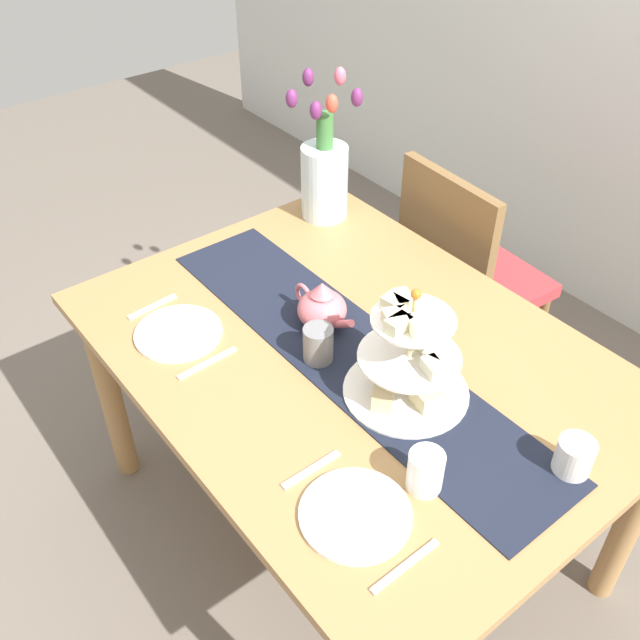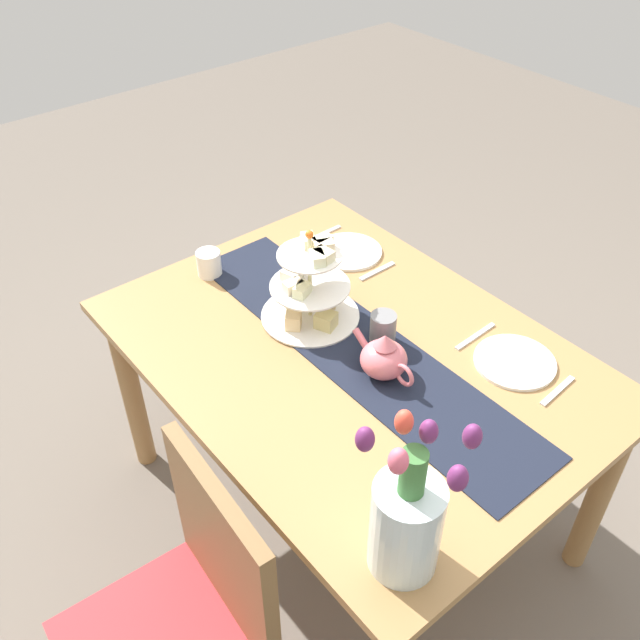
{
  "view_description": "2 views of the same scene",
  "coord_description": "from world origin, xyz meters",
  "px_view_note": "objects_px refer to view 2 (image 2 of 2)",
  "views": [
    {
      "loc": [
        1.01,
        -0.9,
        1.94
      ],
      "look_at": [
        -0.08,
        -0.05,
        0.81
      ],
      "focal_mm": 39.82,
      "sensor_mm": 36.0,
      "label": 1
    },
    {
      "loc": [
        -1.1,
        1.02,
        2.08
      ],
      "look_at": [
        0.1,
        0.04,
        0.81
      ],
      "focal_mm": 39.14,
      "sensor_mm": 36.0,
      "label": 2
    }
  ],
  "objects_px": {
    "teapot": "(384,358)",
    "tulip_vase": "(407,519)",
    "knife_left": "(475,336)",
    "tiered_cake_stand": "(310,290)",
    "mug_white_text": "(306,254)",
    "dining_table": "(351,376)",
    "fork_left": "(558,391)",
    "chair_left": "(186,617)",
    "knife_right": "(322,234)",
    "dinner_plate_right": "(348,252)",
    "mug_grey": "(383,328)",
    "dinner_plate_left": "(515,362)",
    "fork_right": "(377,271)",
    "cream_jug": "(209,263)"
  },
  "relations": [
    {
      "from": "fork_left",
      "to": "fork_right",
      "type": "bearing_deg",
      "value": 0.0
    },
    {
      "from": "dinner_plate_right",
      "to": "fork_right",
      "type": "bearing_deg",
      "value": 180.0
    },
    {
      "from": "tulip_vase",
      "to": "fork_right",
      "type": "distance_m",
      "value": 1.07
    },
    {
      "from": "teapot",
      "to": "knife_left",
      "type": "height_order",
      "value": "teapot"
    },
    {
      "from": "chair_left",
      "to": "knife_left",
      "type": "xyz_separation_m",
      "value": [
        0.08,
        -1.06,
        0.24
      ]
    },
    {
      "from": "mug_white_text",
      "to": "dining_table",
      "type": "bearing_deg",
      "value": 159.06
    },
    {
      "from": "dining_table",
      "to": "tiered_cake_stand",
      "type": "bearing_deg",
      "value": 0.0
    },
    {
      "from": "tiered_cake_stand",
      "to": "fork_left",
      "type": "bearing_deg",
      "value": -154.61
    },
    {
      "from": "tiered_cake_stand",
      "to": "mug_white_text",
      "type": "bearing_deg",
      "value": -35.79
    },
    {
      "from": "tiered_cake_stand",
      "to": "mug_white_text",
      "type": "height_order",
      "value": "tiered_cake_stand"
    },
    {
      "from": "knife_left",
      "to": "tulip_vase",
      "type": "bearing_deg",
      "value": 119.63
    },
    {
      "from": "teapot",
      "to": "knife_left",
      "type": "bearing_deg",
      "value": -100.22
    },
    {
      "from": "dining_table",
      "to": "mug_white_text",
      "type": "bearing_deg",
      "value": -20.94
    },
    {
      "from": "knife_left",
      "to": "mug_grey",
      "type": "bearing_deg",
      "value": 55.33
    },
    {
      "from": "tulip_vase",
      "to": "dinner_plate_right",
      "type": "distance_m",
      "value": 1.18
    },
    {
      "from": "mug_white_text",
      "to": "chair_left",
      "type": "bearing_deg",
      "value": 127.14
    },
    {
      "from": "dining_table",
      "to": "knife_left",
      "type": "bearing_deg",
      "value": -120.38
    },
    {
      "from": "chair_left",
      "to": "teapot",
      "type": "xyz_separation_m",
      "value": [
        0.14,
        -0.74,
        0.29
      ]
    },
    {
      "from": "tiered_cake_stand",
      "to": "knife_right",
      "type": "height_order",
      "value": "tiered_cake_stand"
    },
    {
      "from": "dining_table",
      "to": "cream_jug",
      "type": "relative_size",
      "value": 16.62
    },
    {
      "from": "teapot",
      "to": "knife_right",
      "type": "xyz_separation_m",
      "value": [
        0.66,
        -0.32,
        -0.06
      ]
    },
    {
      "from": "tulip_vase",
      "to": "dinner_plate_left",
      "type": "relative_size",
      "value": 1.99
    },
    {
      "from": "teapot",
      "to": "tulip_vase",
      "type": "distance_m",
      "value": 0.58
    },
    {
      "from": "chair_left",
      "to": "knife_right",
      "type": "distance_m",
      "value": 1.35
    },
    {
      "from": "dinner_plate_left",
      "to": "fork_right",
      "type": "relative_size",
      "value": 1.53
    },
    {
      "from": "tulip_vase",
      "to": "knife_right",
      "type": "relative_size",
      "value": 2.69
    },
    {
      "from": "tiered_cake_stand",
      "to": "knife_left",
      "type": "bearing_deg",
      "value": -140.11
    },
    {
      "from": "dinner_plate_right",
      "to": "mug_grey",
      "type": "xyz_separation_m",
      "value": [
        -0.41,
        0.23,
        0.05
      ]
    },
    {
      "from": "dinner_plate_left",
      "to": "fork_right",
      "type": "distance_m",
      "value": 0.57
    },
    {
      "from": "dining_table",
      "to": "tulip_vase",
      "type": "xyz_separation_m",
      "value": [
        -0.57,
        0.36,
        0.25
      ]
    },
    {
      "from": "tiered_cake_stand",
      "to": "tulip_vase",
      "type": "xyz_separation_m",
      "value": [
        -0.77,
        0.36,
        0.04
      ]
    },
    {
      "from": "dinner_plate_left",
      "to": "teapot",
      "type": "bearing_deg",
      "value": 57.57
    },
    {
      "from": "cream_jug",
      "to": "mug_white_text",
      "type": "distance_m",
      "value": 0.32
    },
    {
      "from": "chair_left",
      "to": "cream_jug",
      "type": "relative_size",
      "value": 10.71
    },
    {
      "from": "cream_jug",
      "to": "knife_right",
      "type": "relative_size",
      "value": 0.5
    },
    {
      "from": "dinner_plate_right",
      "to": "mug_white_text",
      "type": "relative_size",
      "value": 2.42
    },
    {
      "from": "dinner_plate_right",
      "to": "knife_right",
      "type": "bearing_deg",
      "value": 0.0
    },
    {
      "from": "cream_jug",
      "to": "dining_table",
      "type": "bearing_deg",
      "value": -168.61
    },
    {
      "from": "mug_grey",
      "to": "fork_left",
      "type": "bearing_deg",
      "value": -153.0
    },
    {
      "from": "tulip_vase",
      "to": "fork_right",
      "type": "height_order",
      "value": "tulip_vase"
    },
    {
      "from": "dinner_plate_right",
      "to": "mug_white_text",
      "type": "distance_m",
      "value": 0.17
    },
    {
      "from": "tiered_cake_stand",
      "to": "dinner_plate_left",
      "type": "relative_size",
      "value": 1.32
    },
    {
      "from": "cream_jug",
      "to": "chair_left",
      "type": "bearing_deg",
      "value": 143.47
    },
    {
      "from": "dining_table",
      "to": "knife_right",
      "type": "height_order",
      "value": "knife_right"
    },
    {
      "from": "tulip_vase",
      "to": "dinner_plate_left",
      "type": "height_order",
      "value": "tulip_vase"
    },
    {
      "from": "fork_right",
      "to": "mug_white_text",
      "type": "height_order",
      "value": "mug_white_text"
    },
    {
      "from": "dining_table",
      "to": "mug_white_text",
      "type": "relative_size",
      "value": 14.87
    },
    {
      "from": "knife_right",
      "to": "mug_white_text",
      "type": "distance_m",
      "value": 0.2
    },
    {
      "from": "mug_grey",
      "to": "cream_jug",
      "type": "bearing_deg",
      "value": 18.83
    },
    {
      "from": "tulip_vase",
      "to": "mug_white_text",
      "type": "height_order",
      "value": "tulip_vase"
    }
  ]
}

